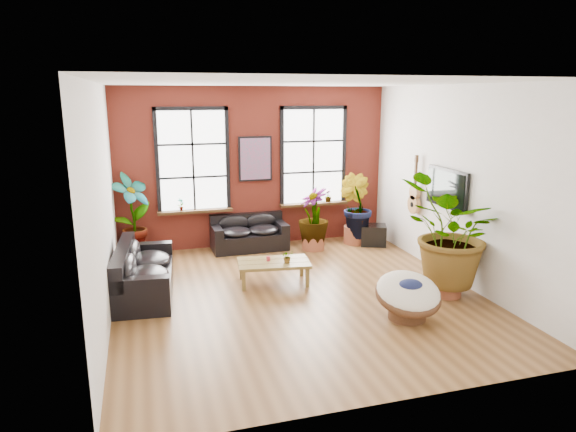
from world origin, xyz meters
name	(u,v)px	position (x,y,z in m)	size (l,w,h in m)	color
room	(296,193)	(0.00, 0.15, 1.75)	(6.04, 6.54, 3.54)	brown
sofa_back	(249,234)	(-0.23, 2.92, 0.34)	(1.65, 0.82, 0.75)	black
sofa_left	(141,273)	(-2.53, 0.81, 0.38)	(1.06, 2.18, 0.84)	black
coffee_table	(274,264)	(-0.24, 0.69, 0.36)	(1.35, 0.88, 0.49)	brown
papasan_chair	(408,295)	(1.33, -1.33, 0.38)	(1.08, 1.10, 0.74)	#56341E
poster	(255,159)	(0.00, 3.18, 1.95)	(0.74, 0.06, 0.98)	black
tv_wall_unit	(437,191)	(2.93, 0.60, 1.54)	(0.13, 1.86, 1.20)	black
media_box	(373,235)	(2.53, 2.40, 0.23)	(0.69, 0.64, 0.46)	black
pot_back_left	(134,251)	(-2.67, 2.83, 0.18)	(0.61, 0.61, 0.36)	brown
pot_back_right	(356,235)	(2.21, 2.65, 0.20)	(0.64, 0.64, 0.40)	brown
pot_right_wall	(446,285)	(2.42, -0.68, 0.18)	(0.60, 0.60, 0.37)	brown
pot_mid	(313,241)	(1.11, 2.45, 0.18)	(0.54, 0.54, 0.36)	brown
floor_plant_back_left	(132,213)	(-2.65, 2.86, 0.97)	(0.87, 0.59, 1.65)	#1D4512
floor_plant_back_right	(355,206)	(2.17, 2.65, 0.87)	(0.79, 0.64, 1.44)	#1D4512
floor_plant_right_wall	(452,233)	(2.44, -0.71, 1.10)	(1.68, 1.46, 1.87)	#1D4512
floor_plant_mid	(313,216)	(1.12, 2.47, 0.75)	(0.69, 0.69, 1.23)	#1D4512
table_plant	(287,256)	(-0.02, 0.57, 0.52)	(0.20, 0.17, 0.22)	#1D4512
sill_plant_left	(181,204)	(-1.65, 3.13, 1.04)	(0.14, 0.10, 0.27)	#1D4512
sill_plant_right	(328,196)	(1.70, 3.13, 1.04)	(0.15, 0.15, 0.27)	#1D4512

